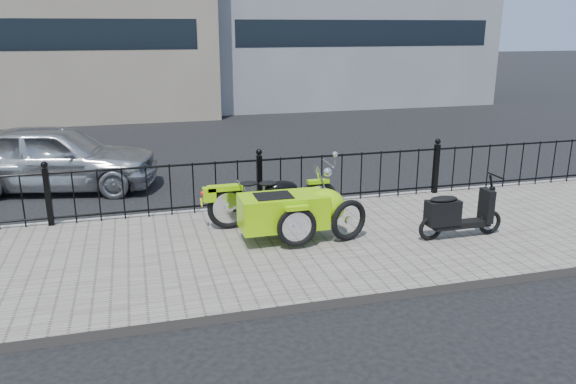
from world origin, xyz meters
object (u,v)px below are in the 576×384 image
object	(u,v)px
motorcycle_sidecar	(292,207)
spare_tire	(349,220)
scooter	(456,214)
sedan_car	(55,157)

from	to	relation	value
motorcycle_sidecar	spare_tire	distance (m)	0.89
scooter	sedan_car	distance (m)	7.93
scooter	sedan_car	size ratio (longest dim) A/B	0.35
sedan_car	spare_tire	bearing A→B (deg)	-122.86
scooter	spare_tire	distance (m)	1.65
motorcycle_sidecar	spare_tire	xyz separation A→B (m)	(0.78, -0.39, -0.15)
scooter	spare_tire	size ratio (longest dim) A/B	2.21
scooter	spare_tire	xyz separation A→B (m)	(-1.62, 0.33, -0.05)
motorcycle_sidecar	scooter	bearing A→B (deg)	-16.67
motorcycle_sidecar	sedan_car	world-z (taller)	sedan_car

